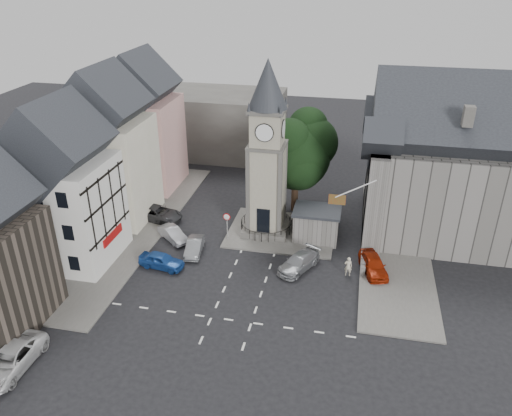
% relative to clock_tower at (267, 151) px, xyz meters
% --- Properties ---
extents(ground, '(120.00, 120.00, 0.00)m').
position_rel_clock_tower_xyz_m(ground, '(0.00, -7.99, -8.12)').
color(ground, black).
rests_on(ground, ground).
extents(pavement_west, '(6.00, 30.00, 0.14)m').
position_rel_clock_tower_xyz_m(pavement_west, '(-12.50, -1.99, -8.05)').
color(pavement_west, '#595651').
rests_on(pavement_west, ground).
extents(pavement_east, '(6.00, 26.00, 0.14)m').
position_rel_clock_tower_xyz_m(pavement_east, '(12.00, 0.01, -8.05)').
color(pavement_east, '#595651').
rests_on(pavement_east, ground).
extents(central_island, '(10.00, 8.00, 0.16)m').
position_rel_clock_tower_xyz_m(central_island, '(1.50, 0.01, -8.04)').
color(central_island, '#595651').
rests_on(central_island, ground).
extents(road_markings, '(20.00, 8.00, 0.01)m').
position_rel_clock_tower_xyz_m(road_markings, '(0.00, -13.49, -8.12)').
color(road_markings, silver).
rests_on(road_markings, ground).
extents(clock_tower, '(4.86, 4.86, 16.25)m').
position_rel_clock_tower_xyz_m(clock_tower, '(0.00, 0.00, 0.00)').
color(clock_tower, '#4C4944').
rests_on(clock_tower, ground).
extents(stone_shelter, '(4.30, 3.30, 3.08)m').
position_rel_clock_tower_xyz_m(stone_shelter, '(4.80, -0.49, -6.57)').
color(stone_shelter, '#625F5A').
rests_on(stone_shelter, ground).
extents(town_tree, '(7.20, 7.20, 10.80)m').
position_rel_clock_tower_xyz_m(town_tree, '(2.00, 5.01, -1.15)').
color(town_tree, black).
rests_on(town_tree, ground).
extents(warning_sign_post, '(0.70, 0.19, 2.85)m').
position_rel_clock_tower_xyz_m(warning_sign_post, '(-3.20, -2.56, -6.09)').
color(warning_sign_post, black).
rests_on(warning_sign_post, ground).
extents(terrace_pink, '(8.10, 7.60, 12.80)m').
position_rel_clock_tower_xyz_m(terrace_pink, '(-15.50, 8.01, -1.54)').
color(terrace_pink, '#D19790').
rests_on(terrace_pink, ground).
extents(terrace_cream, '(8.10, 7.60, 12.80)m').
position_rel_clock_tower_xyz_m(terrace_cream, '(-15.50, 0.01, -1.54)').
color(terrace_cream, beige).
rests_on(terrace_cream, ground).
extents(terrace_tudor, '(8.10, 7.60, 12.00)m').
position_rel_clock_tower_xyz_m(terrace_tudor, '(-15.50, -7.99, -1.93)').
color(terrace_tudor, silver).
rests_on(terrace_tudor, ground).
extents(backdrop_west, '(20.00, 10.00, 8.00)m').
position_rel_clock_tower_xyz_m(backdrop_west, '(-12.00, 20.01, -4.12)').
color(backdrop_west, '#4C4944').
rests_on(backdrop_west, ground).
extents(east_building, '(14.40, 11.40, 12.60)m').
position_rel_clock_tower_xyz_m(east_building, '(15.59, 3.01, -1.86)').
color(east_building, '#625F5A').
rests_on(east_building, ground).
extents(east_boundary_wall, '(0.40, 16.00, 0.90)m').
position_rel_clock_tower_xyz_m(east_boundary_wall, '(9.20, 2.01, -7.67)').
color(east_boundary_wall, '#625F5A').
rests_on(east_boundary_wall, ground).
extents(flagpole, '(3.68, 0.10, 2.74)m').
position_rel_clock_tower_xyz_m(flagpole, '(8.00, -3.99, -1.12)').
color(flagpole, white).
rests_on(flagpole, ground).
extents(car_west_blue, '(4.10, 2.12, 1.33)m').
position_rel_clock_tower_xyz_m(car_west_blue, '(-7.50, -8.02, -7.45)').
color(car_west_blue, '#1A4493').
rests_on(car_west_blue, ground).
extents(car_west_silver, '(3.68, 3.33, 1.22)m').
position_rel_clock_tower_xyz_m(car_west_silver, '(-8.18, -3.45, -7.51)').
color(car_west_silver, '#B3B4BC').
rests_on(car_west_silver, ground).
extents(car_west_grey, '(5.54, 3.49, 1.43)m').
position_rel_clock_tower_xyz_m(car_west_grey, '(-11.09, 0.01, -7.41)').
color(car_west_grey, '#2F2F32').
rests_on(car_west_grey, ground).
extents(car_island_silver, '(1.80, 3.88, 1.23)m').
position_rel_clock_tower_xyz_m(car_island_silver, '(-5.50, -5.20, -7.50)').
color(car_island_silver, gray).
rests_on(car_island_silver, ground).
extents(car_island_east, '(3.72, 4.86, 1.31)m').
position_rel_clock_tower_xyz_m(car_island_east, '(3.91, -5.86, -7.46)').
color(car_island_east, gray).
rests_on(car_island_east, ground).
extents(car_east_red, '(2.85, 4.59, 1.46)m').
position_rel_clock_tower_xyz_m(car_east_red, '(10.04, -4.99, -7.39)').
color(car_east_red, '#942008').
rests_on(car_east_red, ground).
extents(van_sw_white, '(2.52, 5.30, 1.46)m').
position_rel_clock_tower_xyz_m(van_sw_white, '(-12.54, -20.97, -7.39)').
color(van_sw_white, silver).
rests_on(van_sw_white, ground).
extents(pedestrian, '(0.65, 0.44, 1.74)m').
position_rel_clock_tower_xyz_m(pedestrian, '(8.00, -5.95, -7.25)').
color(pedestrian, beige).
rests_on(pedestrian, ground).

